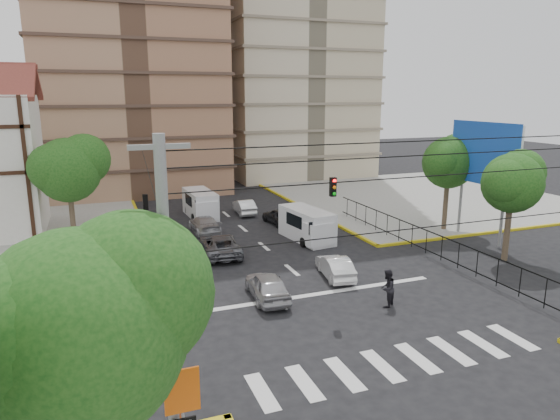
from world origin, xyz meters
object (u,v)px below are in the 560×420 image
van_left_lane (201,205)px  pedestrian_crosswalk (387,288)px  pedestrian_sw_corner (176,410)px  traffic_light_nw (146,219)px  district_sign (182,401)px  car_white_front_right (335,267)px  car_silver_front_left (267,286)px  van_right_lane (308,226)px

van_left_lane → pedestrian_crosswalk: size_ratio=2.67×
pedestrian_sw_corner → pedestrian_crosswalk: bearing=-32.6°
pedestrian_sw_corner → traffic_light_nw: bearing=24.9°
district_sign → car_white_front_right: district_sign is taller
district_sign → car_silver_front_left: bearing=60.7°
van_right_lane → car_white_front_right: (-1.50, -7.09, -0.45)m
van_left_lane → car_silver_front_left: size_ratio=1.23×
van_left_lane → car_white_front_right: size_ratio=1.32×
car_silver_front_left → pedestrian_crosswalk: pedestrian_crosswalk is taller
van_left_lane → pedestrian_crosswalk: (4.57, -21.04, -0.14)m
van_left_lane → district_sign: bearing=-105.9°
van_left_lane → car_white_front_right: 17.08m
van_right_lane → car_silver_front_left: van_right_lane is taller
van_right_lane → pedestrian_sw_corner: 21.41m
car_white_front_right → pedestrian_sw_corner: pedestrian_sw_corner is taller
district_sign → pedestrian_sw_corner: (0.06, 1.74, -1.41)m
district_sign → pedestrian_crosswalk: bearing=35.2°
traffic_light_nw → van_right_lane: size_ratio=0.86×
van_right_lane → pedestrian_crosswalk: (-0.98, -11.54, -0.14)m
van_right_lane → van_left_lane: van_right_lane is taller
district_sign → car_silver_front_left: 12.53m
traffic_light_nw → car_white_front_right: bearing=-26.1°
car_white_front_right → pedestrian_crosswalk: pedestrian_crosswalk is taller
district_sign → van_left_lane: size_ratio=0.64×
traffic_light_nw → van_right_lane: 11.57m
traffic_light_nw → pedestrian_sw_corner: size_ratio=2.46×
van_right_lane → car_silver_front_left: (-6.06, -8.60, -0.38)m
car_silver_front_left → pedestrian_crosswalk: (5.08, -2.94, 0.24)m
car_silver_front_left → pedestrian_sw_corner: 10.90m
van_right_lane → pedestrian_sw_corner: (-12.08, -17.68, -0.03)m
traffic_light_nw → pedestrian_sw_corner: bearing=-93.5°
traffic_light_nw → pedestrian_crosswalk: traffic_light_nw is taller
car_silver_front_left → pedestrian_sw_corner: size_ratio=2.26×
traffic_light_nw → district_sign: 17.08m
van_right_lane → district_sign: bearing=-129.7°
pedestrian_crosswalk → van_left_lane: bearing=-114.0°
traffic_light_nw → pedestrian_crosswalk: (10.16, -9.16, -2.18)m
traffic_light_nw → pedestrian_crosswalk: 13.85m
pedestrian_sw_corner → pedestrian_crosswalk: size_ratio=0.96×
traffic_light_nw → car_silver_front_left: bearing=-50.8°
district_sign → car_white_front_right: (10.63, 12.33, -1.83)m
van_right_lane → pedestrian_crosswalk: size_ratio=2.75×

